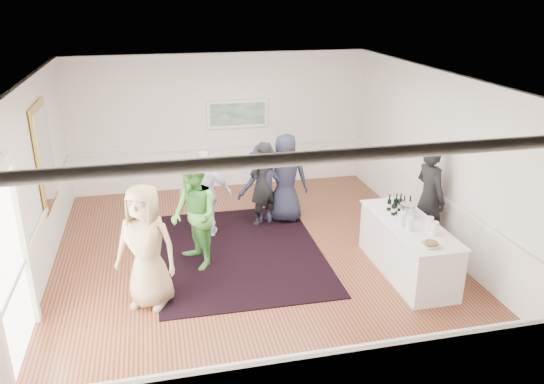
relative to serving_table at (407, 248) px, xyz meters
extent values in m
plane|color=brown|center=(-2.45, 0.98, -0.46)|extent=(8.00, 8.00, 0.00)
cube|color=white|center=(-2.45, 0.98, 2.74)|extent=(7.00, 8.00, 0.02)
cube|color=white|center=(-5.95, 0.98, 1.14)|extent=(0.02, 8.00, 3.20)
cube|color=white|center=(1.05, 0.98, 1.14)|extent=(0.02, 8.00, 3.20)
cube|color=white|center=(-2.45, 4.98, 1.14)|extent=(7.00, 0.02, 3.20)
cube|color=white|center=(-2.45, -3.02, 1.14)|extent=(7.00, 0.02, 3.20)
cube|color=gold|center=(-5.90, 2.28, 1.34)|extent=(0.04, 1.25, 1.85)
cube|color=white|center=(-5.88, 2.28, 1.34)|extent=(0.01, 1.05, 1.65)
cube|color=white|center=(-5.88, -0.10, 0.74)|extent=(0.10, 0.14, 2.40)
cube|color=white|center=(-5.91, -0.92, 0.74)|extent=(0.02, 1.50, 2.40)
cube|color=white|center=(-2.05, 4.93, 1.32)|extent=(1.44, 0.05, 0.66)
cube|color=#246039|center=(-2.05, 4.89, 1.32)|extent=(1.30, 0.01, 0.52)
cube|color=black|center=(-2.65, 1.36, -0.45)|extent=(3.01, 3.91, 0.02)
cube|color=white|center=(0.00, 0.00, -0.01)|extent=(0.80, 2.21, 0.90)
cube|color=white|center=(0.00, 0.00, 0.45)|extent=(0.86, 2.27, 0.02)
imported|color=black|center=(0.75, 0.76, 0.54)|extent=(0.58, 0.79, 2.01)
imported|color=tan|center=(-4.25, -0.01, 0.50)|extent=(1.12, 0.95, 1.94)
imported|color=#56B247|center=(-3.45, 1.04, 0.48)|extent=(0.97, 1.10, 1.89)
imported|color=silver|center=(-3.13, 2.23, 0.40)|extent=(1.08, 0.65, 1.72)
imported|color=#1F2134|center=(-1.91, 2.63, 0.36)|extent=(1.09, 0.66, 1.65)
imported|color=black|center=(-1.96, 2.51, 0.41)|extent=(0.76, 0.68, 1.75)
imported|color=#1F2134|center=(-1.46, 2.61, 0.46)|extent=(1.05, 0.87, 1.84)
cylinder|color=#73B13F|center=(-0.15, -0.26, 0.58)|extent=(0.12, 0.12, 0.24)
cylinder|color=#CC3C50|center=(0.17, -0.32, 0.58)|extent=(0.12, 0.12, 0.24)
cylinder|color=#6AB03E|center=(-0.19, -0.06, 0.58)|extent=(0.12, 0.12, 0.24)
cylinder|color=beige|center=(0.15, -0.51, 0.58)|extent=(0.12, 0.12, 0.24)
cylinder|color=silver|center=(0.05, 0.22, 0.57)|extent=(0.26, 0.26, 0.25)
imported|color=white|center=(-0.09, -0.86, 0.49)|extent=(0.27, 0.27, 0.07)
cylinder|color=olive|center=(-0.09, -0.86, 0.51)|extent=(0.19, 0.19, 0.04)
camera|label=1|loc=(-4.00, -7.26, 4.05)|focal=35.00mm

